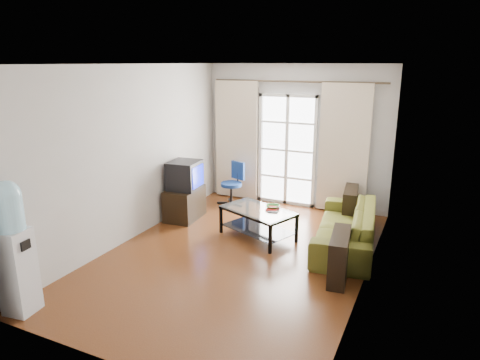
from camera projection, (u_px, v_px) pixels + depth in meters
name	position (u px, v px, depth m)	size (l,w,h in m)	color
floor	(238.00, 255.00, 6.26)	(5.20, 5.20, 0.00)	brown
ceiling	(237.00, 64.00, 5.54)	(5.20, 5.20, 0.00)	white
wall_back	(296.00, 136.00, 8.17)	(3.60, 0.02, 2.70)	#B9B5B0
wall_front	(106.00, 230.00, 3.63)	(3.60, 0.02, 2.70)	#B9B5B0
wall_left	(133.00, 154.00, 6.63)	(0.02, 5.20, 2.70)	#B9B5B0
wall_right	(372.00, 180.00, 5.16)	(0.02, 5.20, 2.70)	#B9B5B0
french_door	(287.00, 150.00, 8.25)	(1.16, 0.06, 2.15)	white
curtain_rod	(296.00, 82.00, 7.80)	(0.04, 0.04, 3.30)	#4C3F2D
curtain_left	(236.00, 141.00, 8.59)	(0.90, 0.07, 2.35)	beige
curtain_right	(344.00, 149.00, 7.71)	(0.90, 0.07, 2.35)	beige
radiator	(333.00, 194.00, 8.03)	(0.64, 0.12, 0.64)	#969699
sofa	(346.00, 227.00, 6.50)	(1.09, 2.19, 0.62)	brown
coffee_table	(258.00, 220.00, 6.80)	(1.32, 1.04, 0.47)	silver
bowl	(273.00, 207.00, 6.81)	(0.26, 0.26, 0.05)	#328B34
book	(267.00, 208.00, 6.80)	(0.19, 0.25, 0.02)	maroon
remote	(273.00, 212.00, 6.62)	(0.15, 0.04, 0.02)	black
tv_stand	(185.00, 203.00, 7.66)	(0.50, 0.76, 0.55)	black
crt_tv	(184.00, 175.00, 7.52)	(0.59, 0.59, 0.50)	black
task_chair	(232.00, 192.00, 8.41)	(0.74, 0.74, 0.84)	black
water_cooler	(14.00, 246.00, 4.63)	(0.36, 0.35, 1.53)	silver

